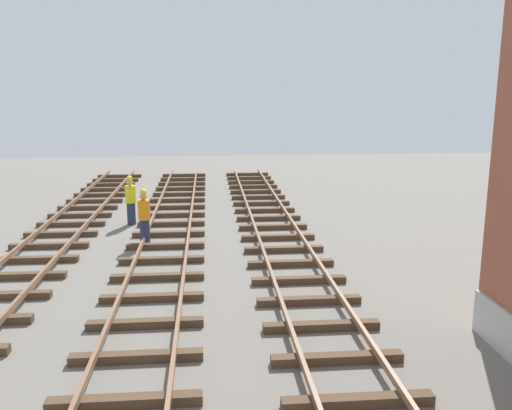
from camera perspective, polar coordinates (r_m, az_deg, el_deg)
track_worker_foreground at (r=18.13m, az=-11.71°, el=-1.25°), size 0.40×0.40×1.87m
track_worker_distant at (r=20.95m, az=-13.09°, el=0.47°), size 0.40×0.40×1.87m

